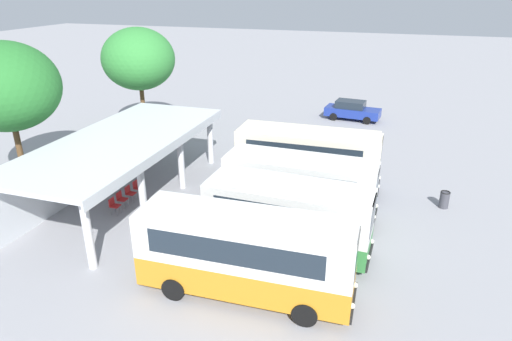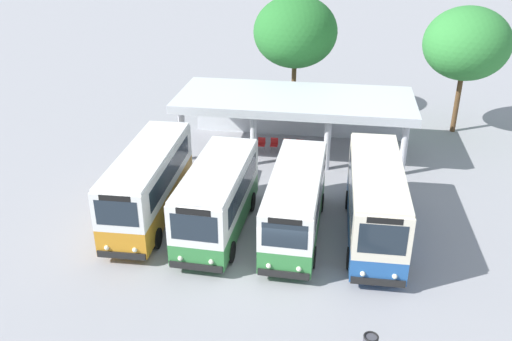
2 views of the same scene
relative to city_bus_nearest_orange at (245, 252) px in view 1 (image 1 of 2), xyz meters
The scene contains 14 objects.
ground_plane 7.38m from the city_bus_nearest_orange, 26.93° to the right, with size 180.00×180.00×0.00m, color #939399.
city_bus_nearest_orange is the anchor object (origin of this frame).
city_bus_second_in_row 3.46m from the city_bus_nearest_orange, 12.17° to the right, with size 2.54×7.13×3.19m.
city_bus_middle_cream 6.78m from the city_bus_nearest_orange, ahead, with size 2.34×7.53×3.07m.
city_bus_fourth_amber 10.15m from the city_bus_nearest_orange, ahead, with size 2.35×8.01×3.38m.
parked_car_flank 24.72m from the city_bus_nearest_orange, ahead, with size 2.23×4.68×1.62m.
terminal_canopy 11.14m from the city_bus_nearest_orange, 58.48° to the left, with size 13.53×5.74×3.40m.
waiting_chair_end_by_column 9.37m from the city_bus_nearest_orange, 64.75° to the left, with size 0.44×0.44×0.86m.
waiting_chair_second_from_end 9.77m from the city_bus_nearest_orange, 60.91° to the left, with size 0.44×0.44×0.86m.
waiting_chair_middle_seat 10.13m from the city_bus_nearest_orange, 57.10° to the left, with size 0.44×0.44×0.86m.
waiting_chair_fourth_seat 10.55m from the city_bus_nearest_orange, 53.64° to the left, with size 0.44×0.44×0.86m.
roadside_tree_behind_canopy 16.38m from the city_bus_nearest_orange, 70.97° to the left, with size 5.52×5.52×8.13m.
roadside_tree_east_of_canopy 21.17m from the city_bus_nearest_orange, 40.84° to the left, with size 5.22×5.22×7.92m.
litter_bin_apron 12.42m from the city_bus_nearest_orange, 37.10° to the right, with size 0.49×0.49×0.90m.
Camera 1 is at (-19.40, -1.41, 10.86)m, focal length 31.66 mm.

